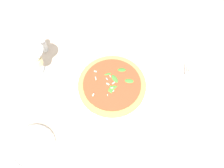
% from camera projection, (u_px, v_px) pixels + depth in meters
% --- Properties ---
extents(ground_plane, '(6.00, 6.00, 0.00)m').
position_uv_depth(ground_plane, '(114.00, 80.00, 0.95)').
color(ground_plane, beige).
extents(pizza_arugula_main, '(0.31, 0.31, 0.05)m').
position_uv_depth(pizza_arugula_main, '(112.00, 85.00, 0.92)').
color(pizza_arugula_main, white).
rests_on(pizza_arugula_main, ground_plane).
extents(wine_glass, '(0.09, 0.09, 0.17)m').
position_uv_depth(wine_glass, '(35.00, 58.00, 0.86)').
color(wine_glass, white).
rests_on(wine_glass, ground_plane).
extents(napkin, '(0.12, 0.09, 0.01)m').
position_uv_depth(napkin, '(187.00, 86.00, 0.94)').
color(napkin, silver).
rests_on(napkin, ground_plane).
extents(fork, '(0.19, 0.08, 0.00)m').
position_uv_depth(fork, '(187.00, 84.00, 0.94)').
color(fork, silver).
rests_on(fork, ground_plane).
extents(side_plate_white, '(0.17, 0.17, 0.02)m').
position_uv_depth(side_plate_white, '(33.00, 146.00, 0.81)').
color(side_plate_white, white).
rests_on(side_plate_white, ground_plane).
extents(shaker_pepper, '(0.03, 0.03, 0.07)m').
position_uv_depth(shaker_pepper, '(43.00, 46.00, 1.00)').
color(shaker_pepper, silver).
rests_on(shaker_pepper, ground_plane).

